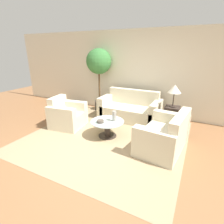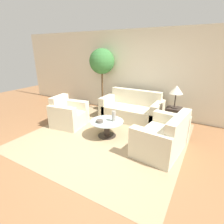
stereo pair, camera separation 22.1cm
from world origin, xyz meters
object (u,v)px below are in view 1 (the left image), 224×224
armchair (66,116)px  table_lamp (175,90)px  loveseat (166,137)px  sofa_main (130,110)px  potted_plant (99,64)px  bowl (100,121)px  vase (114,116)px  coffee_table (107,126)px

armchair → table_lamp: (2.59, 1.20, 0.76)m
loveseat → sofa_main: bearing=-129.1°
loveseat → table_lamp: bearing=-169.9°
sofa_main → potted_plant: bearing=166.3°
sofa_main → table_lamp: table_lamp is taller
potted_plant → bowl: potted_plant is taller
sofa_main → potted_plant: potted_plant is taller
potted_plant → vase: bearing=-49.8°
sofa_main → bowl: sofa_main is taller
armchair → loveseat: (2.67, 0.01, -0.01)m
sofa_main → table_lamp: bearing=-6.6°
table_lamp → sofa_main: bearing=173.4°
table_lamp → bowl: table_lamp is taller
table_lamp → bowl: bearing=-135.1°
sofa_main → table_lamp: (1.23, -0.14, 0.77)m
table_lamp → vase: (-1.15, -1.14, -0.53)m
coffee_table → vase: (0.15, 0.08, 0.27)m
bowl → sofa_main: bearing=83.9°
table_lamp → bowl: (-1.39, -1.39, -0.62)m
sofa_main → potted_plant: 1.82m
table_lamp → potted_plant: potted_plant is taller
armchair → coffee_table: (1.29, -0.03, -0.03)m
coffee_table → bowl: 0.26m
sofa_main → potted_plant: (-1.26, 0.31, 1.27)m
loveseat → coffee_table: 1.37m
armchair → loveseat: 2.67m
vase → potted_plant: bearing=130.2°
sofa_main → armchair: bearing=-135.4°
coffee_table → vase: bearing=28.6°
vase → armchair: bearing=-178.0°
table_lamp → potted_plant: (-2.50, 0.45, 0.50)m
sofa_main → table_lamp: 1.46m
loveseat → vase: 1.25m
loveseat → coffee_table: size_ratio=1.74×
coffee_table → table_lamp: (1.30, 1.23, 0.79)m
sofa_main → vase: size_ratio=7.11×
sofa_main → table_lamp: size_ratio=3.09×
armchair → table_lamp: 2.95m
loveseat → bowl: size_ratio=8.51×
vase → loveseat: bearing=-1.9°
sofa_main → bowl: bearing=-96.1°
loveseat → vase: loveseat is taller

